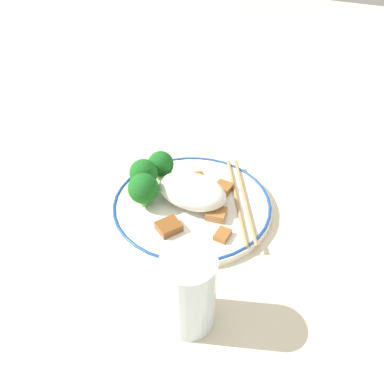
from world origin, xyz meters
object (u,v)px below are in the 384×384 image
(plate, at_px, (192,204))
(broccoli_back_right, at_px, (143,189))
(broccoli_back_left, at_px, (161,164))
(broccoli_back_center, at_px, (144,174))
(chopsticks, at_px, (241,198))
(drinking_glass, at_px, (189,292))

(plate, height_order, broccoli_back_right, broccoli_back_right)
(broccoli_back_left, distance_m, broccoli_back_center, 0.04)
(chopsticks, bearing_deg, drinking_glass, 96.84)
(broccoli_back_left, height_order, drinking_glass, drinking_glass)
(broccoli_back_center, xyz_separation_m, chopsticks, (-0.14, -0.05, -0.03))
(plate, bearing_deg, chopsticks, -147.53)
(plate, height_order, broccoli_back_center, broccoli_back_center)
(plate, distance_m, broccoli_back_right, 0.08)
(broccoli_back_right, distance_m, chopsticks, 0.15)
(broccoli_back_right, bearing_deg, chopsticks, -147.28)
(broccoli_back_right, relative_size, drinking_glass, 0.54)
(plate, xyz_separation_m, broccoli_back_center, (0.08, 0.01, 0.04))
(broccoli_back_center, height_order, chopsticks, broccoli_back_center)
(broccoli_back_center, distance_m, chopsticks, 0.16)
(broccoli_back_left, bearing_deg, broccoli_back_right, 101.54)
(broccoli_back_left, bearing_deg, plate, 157.95)
(chopsticks, bearing_deg, plate, 32.47)
(broccoli_back_left, relative_size, broccoli_back_center, 0.87)
(broccoli_back_right, bearing_deg, broccoli_back_center, -56.22)
(broccoli_back_left, bearing_deg, drinking_glass, 129.23)
(chopsticks, distance_m, drinking_glass, 0.22)
(drinking_glass, bearing_deg, broccoli_back_center, -43.43)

